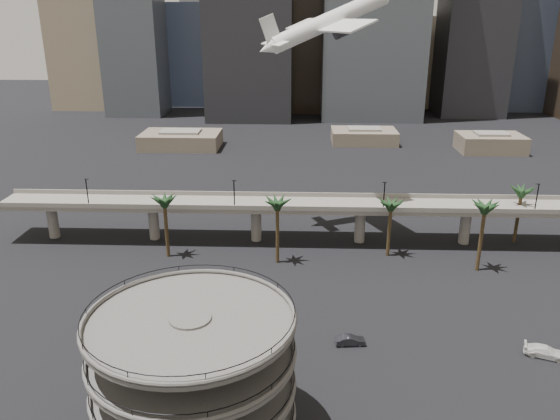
{
  "coord_description": "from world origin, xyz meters",
  "views": [
    {
      "loc": [
        -1.85,
        -52.86,
        45.81
      ],
      "look_at": [
        -4.9,
        28.0,
        16.65
      ],
      "focal_mm": 35.0,
      "sensor_mm": 36.0,
      "label": 1
    }
  ],
  "objects_px": {
    "parking_ramp": "(193,370)",
    "car_a": "(246,326)",
    "overpass": "(308,208)",
    "car_c": "(545,351)",
    "car_b": "(350,340)",
    "airborne_jet": "(330,22)"
  },
  "relations": [
    {
      "from": "airborne_jet",
      "to": "car_c",
      "type": "relative_size",
      "value": 5.52
    },
    {
      "from": "parking_ramp",
      "to": "car_b",
      "type": "xyz_separation_m",
      "value": [
        18.88,
        20.15,
        -9.11
      ]
    },
    {
      "from": "airborne_jet",
      "to": "car_a",
      "type": "height_order",
      "value": "airborne_jet"
    },
    {
      "from": "airborne_jet",
      "to": "car_b",
      "type": "xyz_separation_m",
      "value": [
        1.91,
        -51.11,
        -43.56
      ]
    },
    {
      "from": "car_a",
      "to": "parking_ramp",
      "type": "bearing_deg",
      "value": 153.51
    },
    {
      "from": "overpass",
      "to": "parking_ramp",
      "type": "bearing_deg",
      "value": -102.43
    },
    {
      "from": "parking_ramp",
      "to": "overpass",
      "type": "relative_size",
      "value": 0.17
    },
    {
      "from": "airborne_jet",
      "to": "car_b",
      "type": "bearing_deg",
      "value": -113.25
    },
    {
      "from": "parking_ramp",
      "to": "overpass",
      "type": "xyz_separation_m",
      "value": [
        13.0,
        59.0,
        -2.5
      ]
    },
    {
      "from": "car_b",
      "to": "car_c",
      "type": "distance_m",
      "value": 27.37
    },
    {
      "from": "overpass",
      "to": "car_b",
      "type": "distance_m",
      "value": 39.84
    },
    {
      "from": "car_a",
      "to": "car_c",
      "type": "relative_size",
      "value": 0.84
    },
    {
      "from": "parking_ramp",
      "to": "car_c",
      "type": "relative_size",
      "value": 3.95
    },
    {
      "from": "car_c",
      "to": "parking_ramp",
      "type": "bearing_deg",
      "value": 130.8
    },
    {
      "from": "car_b",
      "to": "car_a",
      "type": "bearing_deg",
      "value": 72.83
    },
    {
      "from": "overpass",
      "to": "car_a",
      "type": "bearing_deg",
      "value": -105.39
    },
    {
      "from": "car_a",
      "to": "car_b",
      "type": "distance_m",
      "value": 16.01
    },
    {
      "from": "airborne_jet",
      "to": "car_b",
      "type": "distance_m",
      "value": 67.18
    },
    {
      "from": "parking_ramp",
      "to": "car_a",
      "type": "xyz_separation_m",
      "value": [
        3.19,
        23.35,
        -9.03
      ]
    },
    {
      "from": "car_a",
      "to": "car_c",
      "type": "bearing_deg",
      "value": -115.48
    },
    {
      "from": "parking_ramp",
      "to": "car_a",
      "type": "height_order",
      "value": "parking_ramp"
    },
    {
      "from": "parking_ramp",
      "to": "airborne_jet",
      "type": "bearing_deg",
      "value": 76.61
    }
  ]
}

